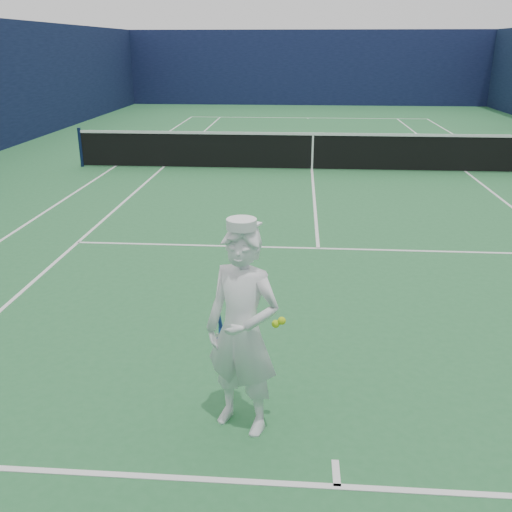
% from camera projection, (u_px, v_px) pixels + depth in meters
% --- Properties ---
extents(ground, '(80.00, 80.00, 0.00)m').
position_uv_depth(ground, '(312.00, 170.00, 15.49)').
color(ground, '#296B39').
rests_on(ground, ground).
extents(court_markings, '(11.03, 23.83, 0.01)m').
position_uv_depth(court_markings, '(312.00, 170.00, 15.48)').
color(court_markings, white).
rests_on(court_markings, ground).
extents(windscreen_fence, '(20.12, 36.12, 4.00)m').
position_uv_depth(windscreen_fence, '(315.00, 94.00, 14.79)').
color(windscreen_fence, '#0F1539').
rests_on(windscreen_fence, ground).
extents(tennis_net, '(12.88, 0.09, 1.07)m').
position_uv_depth(tennis_net, '(313.00, 150.00, 15.29)').
color(tennis_net, '#141E4C').
rests_on(tennis_net, ground).
extents(tennis_player, '(0.80, 0.74, 1.91)m').
position_uv_depth(tennis_player, '(242.00, 331.00, 4.78)').
color(tennis_player, white).
rests_on(tennis_player, ground).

